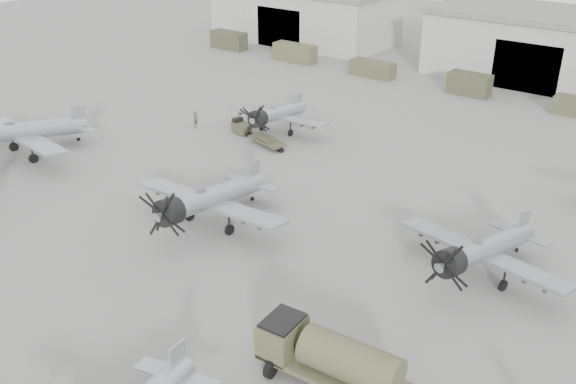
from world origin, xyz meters
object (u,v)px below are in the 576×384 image
(aircraft_mid_1, at_px, (207,200))
(tug_trailer, at_px, (251,133))
(aircraft_mid_0, at_px, (18,132))
(fuel_tanker, at_px, (330,356))
(ground_crew, at_px, (195,119))
(aircraft_mid_2, at_px, (481,251))
(aircraft_far_0, at_px, (275,114))

(aircraft_mid_1, bearing_deg, tug_trailer, 117.24)
(aircraft_mid_0, bearing_deg, fuel_tanker, -3.38)
(fuel_tanker, distance_m, tug_trailer, 35.66)
(ground_crew, bearing_deg, tug_trailer, -91.10)
(aircraft_mid_1, relative_size, aircraft_mid_2, 1.08)
(aircraft_mid_2, distance_m, ground_crew, 36.28)
(aircraft_far_0, distance_m, ground_crew, 8.77)
(fuel_tanker, height_order, tug_trailer, fuel_tanker)
(aircraft_mid_1, bearing_deg, fuel_tanker, -29.48)
(aircraft_mid_1, distance_m, tug_trailer, 18.85)
(aircraft_mid_1, relative_size, fuel_tanker, 1.60)
(aircraft_mid_0, bearing_deg, aircraft_far_0, 59.22)
(aircraft_mid_2, distance_m, tug_trailer, 30.23)
(aircraft_mid_1, distance_m, fuel_tanker, 18.44)
(aircraft_mid_0, distance_m, aircraft_mid_2, 42.77)
(aircraft_mid_1, height_order, ground_crew, aircraft_mid_1)
(aircraft_mid_0, bearing_deg, ground_crew, 72.46)
(aircraft_mid_1, xyz_separation_m, fuel_tanker, (16.48, -8.24, -0.60))
(aircraft_mid_2, bearing_deg, aircraft_mid_1, -153.16)
(aircraft_mid_0, relative_size, tug_trailer, 1.79)
(fuel_tanker, distance_m, ground_crew, 40.15)
(aircraft_far_0, bearing_deg, ground_crew, -163.22)
(ground_crew, bearing_deg, aircraft_mid_1, -143.46)
(aircraft_far_0, bearing_deg, tug_trailer, -122.83)
(aircraft_mid_0, relative_size, aircraft_far_0, 1.22)
(aircraft_mid_1, height_order, tug_trailer, aircraft_mid_1)
(aircraft_mid_0, relative_size, aircraft_mid_1, 1.06)
(aircraft_mid_0, xyz_separation_m, aircraft_mid_1, (23.49, 0.60, -0.14))
(aircraft_mid_2, height_order, aircraft_far_0, aircraft_mid_2)
(aircraft_mid_0, xyz_separation_m, aircraft_mid_2, (42.31, 6.20, -0.32))
(tug_trailer, xyz_separation_m, ground_crew, (-6.72, -1.09, 0.27))
(ground_crew, bearing_deg, aircraft_far_0, -75.79)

